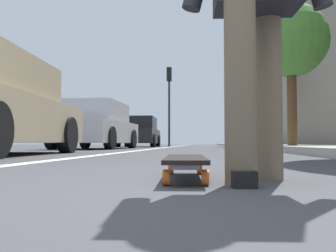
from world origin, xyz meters
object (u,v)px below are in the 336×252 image
at_px(skateboard, 185,161).
at_px(parked_car_far, 139,133).
at_px(parked_car_mid, 96,127).
at_px(street_tree_far, 253,72).
at_px(street_tree_mid, 291,41).
at_px(pedestrian_distant, 267,123).
at_px(traffic_light, 169,92).

relative_size(skateboard, parked_car_far, 0.20).
distance_m(parked_car_mid, street_tree_far, 11.28).
xyz_separation_m(skateboard, street_tree_mid, (9.86, -2.81, 3.26)).
relative_size(parked_car_mid, pedestrian_distant, 2.61).
xyz_separation_m(street_tree_mid, pedestrian_distant, (3.54, 0.20, -2.37)).
bearing_deg(street_tree_mid, traffic_light, 26.05).
relative_size(skateboard, street_tree_far, 0.15).
xyz_separation_m(parked_car_mid, parked_car_far, (6.70, -0.24, -0.01)).
height_order(street_tree_mid, pedestrian_distant, street_tree_mid).
distance_m(parked_car_mid, pedestrian_distant, 6.98).
bearing_deg(parked_car_mid, street_tree_mid, -90.09).
distance_m(traffic_light, pedestrian_distant, 7.90).
height_order(traffic_light, pedestrian_distant, traffic_light).
height_order(skateboard, street_tree_mid, street_tree_mid).
distance_m(parked_car_far, pedestrian_distant, 6.59).
xyz_separation_m(skateboard, pedestrian_distant, (13.41, -2.61, 0.89)).
height_order(parked_car_mid, street_tree_far, street_tree_far).
bearing_deg(skateboard, street_tree_far, -8.54).
distance_m(street_tree_far, pedestrian_distant, 6.11).
height_order(parked_car_far, street_tree_mid, street_tree_mid).
relative_size(traffic_light, street_tree_mid, 1.01).
bearing_deg(parked_car_far, parked_car_mid, 177.96).
xyz_separation_m(skateboard, parked_car_far, (16.58, 3.16, 0.62)).
xyz_separation_m(skateboard, street_tree_far, (18.68, -2.81, 3.98)).
xyz_separation_m(traffic_light, pedestrian_distant, (-6.10, -4.52, -2.17)).
bearing_deg(pedestrian_distant, skateboard, 168.98).
height_order(skateboard, street_tree_far, street_tree_far).
height_order(street_tree_far, pedestrian_distant, street_tree_far).
relative_size(traffic_light, street_tree_far, 0.83).
relative_size(parked_car_mid, street_tree_far, 0.81).
bearing_deg(traffic_light, parked_car_mid, 171.22).
bearing_deg(street_tree_far, pedestrian_distant, 177.88).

